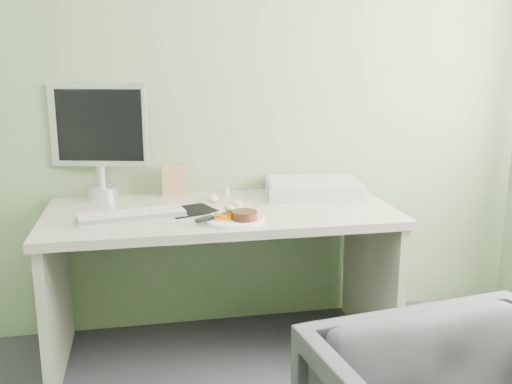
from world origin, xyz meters
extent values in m
plane|color=gray|center=(0.00, 2.00, 1.35)|extent=(3.50, 0.00, 3.50)
cube|color=#BCB39D|center=(0.00, 1.62, 0.71)|extent=(1.60, 0.75, 0.04)
cube|color=#AAA791|center=(-0.76, 1.62, 0.34)|extent=(0.04, 0.70, 0.69)
cube|color=#AAA791|center=(0.76, 1.62, 0.34)|extent=(0.04, 0.70, 0.69)
cylinder|color=white|center=(0.03, 1.41, 0.74)|extent=(0.26, 0.26, 0.01)
cylinder|color=black|center=(0.07, 1.38, 0.76)|extent=(0.14, 0.14, 0.04)
ellipsoid|color=tan|center=(0.05, 1.46, 0.77)|extent=(0.12, 0.10, 0.06)
cube|color=orange|center=(-0.02, 1.40, 0.76)|extent=(0.07, 0.07, 0.04)
cube|color=silver|center=(0.00, 1.45, 0.75)|extent=(0.12, 0.10, 0.01)
cube|color=black|center=(-0.10, 1.37, 0.76)|extent=(0.09, 0.07, 0.02)
cube|color=black|center=(-0.14, 1.62, 0.73)|extent=(0.28, 0.26, 0.00)
cube|color=white|center=(-0.40, 1.54, 0.75)|extent=(0.47, 0.22, 0.02)
ellipsoid|color=white|center=(-0.02, 1.78, 0.75)|extent=(0.06, 0.10, 0.03)
cube|color=#8E5E42|center=(-0.20, 1.92, 0.81)|extent=(0.13, 0.05, 0.16)
cylinder|color=white|center=(0.06, 1.85, 0.75)|extent=(0.02, 0.02, 0.05)
cone|color=#96CBF1|center=(0.06, 1.85, 0.79)|extent=(0.02, 0.02, 0.02)
cube|color=silver|center=(0.50, 1.79, 0.77)|extent=(0.51, 0.38, 0.07)
cylinder|color=silver|center=(-0.55, 1.92, 0.76)|extent=(0.15, 0.15, 0.06)
cylinder|color=silver|center=(-0.55, 1.92, 0.85)|extent=(0.04, 0.04, 0.10)
cube|color=silver|center=(-0.55, 1.95, 1.10)|extent=(0.47, 0.15, 0.40)
cube|color=black|center=(-0.55, 1.92, 1.10)|extent=(0.41, 0.11, 0.35)
camera|label=1|loc=(-0.34, -0.92, 1.40)|focal=40.00mm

